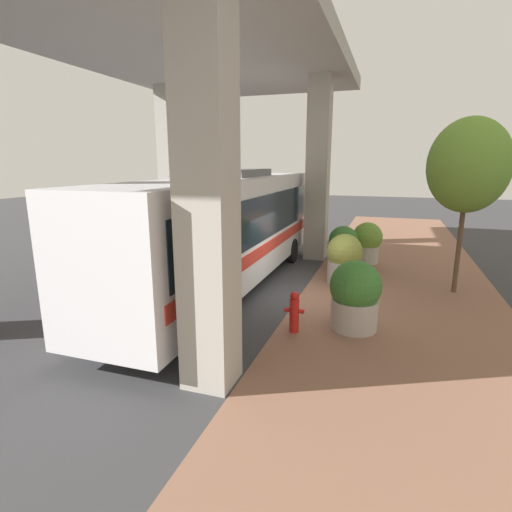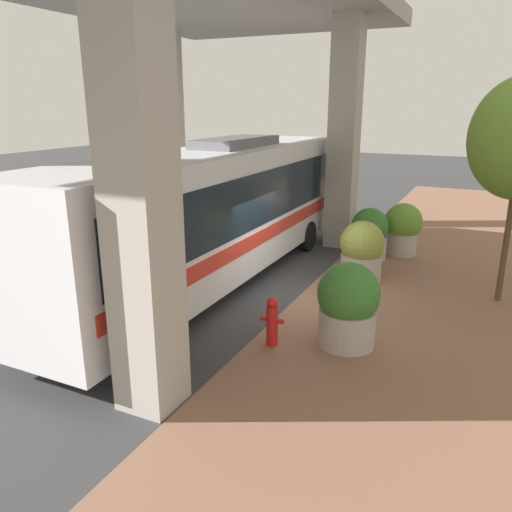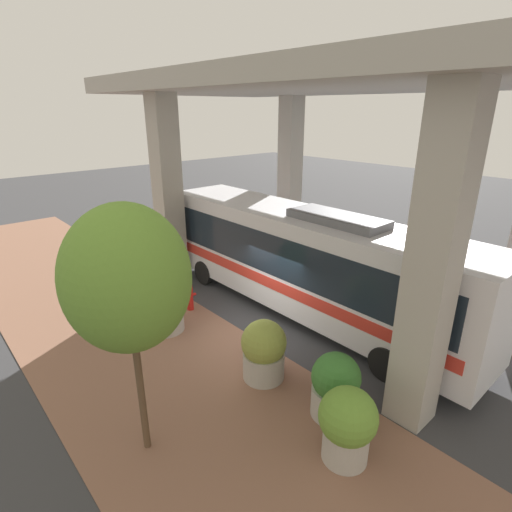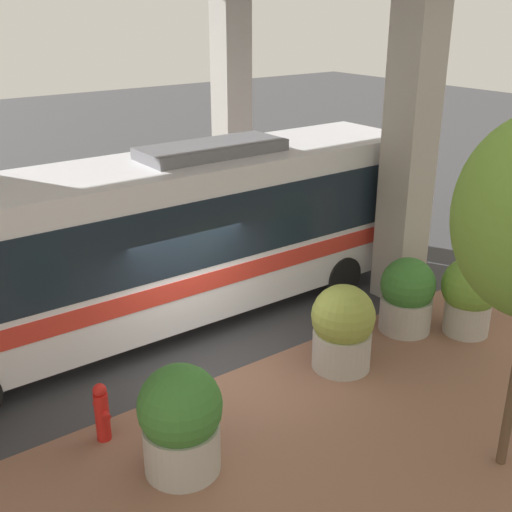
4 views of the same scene
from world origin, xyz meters
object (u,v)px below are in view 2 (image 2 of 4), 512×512
(planter_back, at_px, (361,252))
(planter_extra, at_px, (403,228))
(fire_hydrant, at_px, (272,321))
(planter_front, at_px, (348,305))
(planter_middle, at_px, (369,234))
(bus, at_px, (215,208))

(planter_back, distance_m, planter_extra, 3.17)
(fire_hydrant, bearing_deg, planter_front, -153.74)
(fire_hydrant, bearing_deg, planter_extra, -99.01)
(planter_front, height_order, planter_middle, planter_front)
(planter_middle, relative_size, planter_extra, 0.97)
(planter_middle, height_order, planter_back, planter_back)
(planter_front, bearing_deg, fire_hydrant, 26.26)
(planter_front, xyz_separation_m, planter_middle, (1.00, -6.12, -0.06))
(fire_hydrant, height_order, planter_middle, planter_middle)
(planter_front, xyz_separation_m, planter_extra, (0.14, -7.08, 0.02))
(fire_hydrant, bearing_deg, planter_middle, -93.07)
(planter_back, relative_size, planter_extra, 1.00)
(fire_hydrant, relative_size, planter_front, 0.60)
(fire_hydrant, relative_size, planter_middle, 0.64)
(planter_front, relative_size, planter_middle, 1.07)
(fire_hydrant, bearing_deg, bus, -44.01)
(fire_hydrant, xyz_separation_m, planter_extra, (-1.23, -7.76, 0.37))
(planter_middle, bearing_deg, bus, 50.35)
(planter_front, height_order, planter_extra, planter_front)
(planter_middle, distance_m, planter_extra, 1.29)
(bus, bearing_deg, planter_extra, -130.12)
(fire_hydrant, bearing_deg, planter_back, -98.05)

